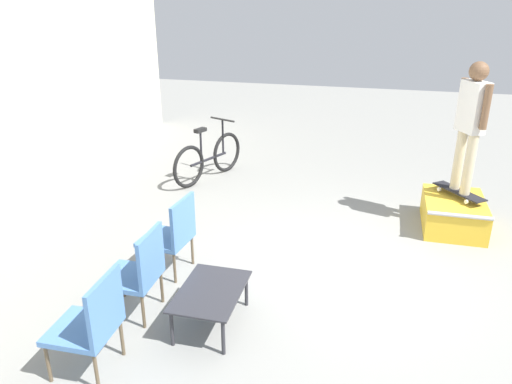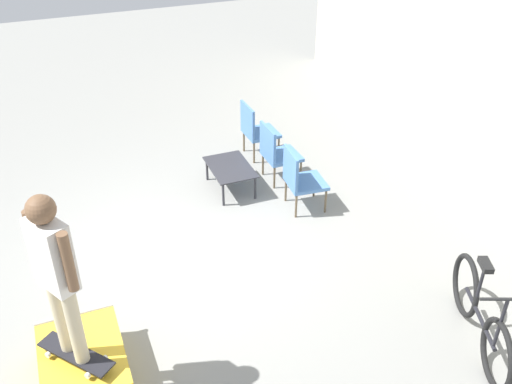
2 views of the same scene
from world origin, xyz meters
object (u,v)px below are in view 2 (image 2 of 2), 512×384
skateboard_on_ramp (76,354)px  patio_chair_center (276,151)px  person_skater (55,268)px  skate_ramp_box (84,367)px  coffee_table (230,169)px  patio_chair_right (300,178)px  bicycle (481,316)px  patio_chair_left (256,128)px

skateboard_on_ramp → patio_chair_center: bearing=92.8°
person_skater → skate_ramp_box: bearing=126.1°
coffee_table → patio_chair_right: (0.84, 0.74, 0.15)m
patio_chair_center → bicycle: bearing=-171.5°
patio_chair_center → bicycle: bicycle is taller
patio_chair_left → bicycle: bicycle is taller
bicycle → patio_chair_right: bearing=-146.2°
skate_ramp_box → skateboard_on_ramp: (0.09, -0.04, 0.29)m
patio_chair_right → bicycle: (3.01, 0.63, -0.12)m
coffee_table → bicycle: bicycle is taller
patio_chair_right → person_skater: bearing=127.9°
coffee_table → patio_chair_left: patio_chair_left is taller
coffee_table → bicycle: (3.84, 1.37, 0.03)m
coffee_table → patio_chair_center: 0.76m
person_skater → coffee_table: size_ratio=1.96×
patio_chair_right → patio_chair_left: bearing=5.1°
patio_chair_right → skate_ramp_box: bearing=127.1°
skate_ramp_box → patio_chair_center: patio_chair_center is taller
skateboard_on_ramp → patio_chair_right: 3.91m
patio_chair_left → bicycle: size_ratio=0.58×
person_skater → bicycle: size_ratio=1.08×
bicycle → skateboard_on_ramp: bearing=-80.9°
person_skater → patio_chair_center: (-2.95, 3.29, -1.02)m
patio_chair_left → patio_chair_center: size_ratio=1.00×
coffee_table → patio_chair_left: (-0.84, 0.74, 0.15)m
skateboard_on_ramp → person_skater: bearing=77.4°
skate_ramp_box → patio_chair_center: 4.33m
skateboard_on_ramp → bicycle: bearing=38.0°
person_skater → patio_chair_right: 4.04m
patio_chair_right → bicycle: bicycle is taller
skate_ramp_box → patio_chair_center: size_ratio=1.19×
patio_chair_left → patio_chair_right: bearing=178.7°
person_skater → bicycle: bearing=48.4°
skate_ramp_box → patio_chair_left: size_ratio=1.19×
coffee_table → patio_chair_right: size_ratio=0.95×
person_skater → patio_chair_right: person_skater is taller
skateboard_on_ramp → patio_chair_right: (-2.12, 3.29, 0.00)m
skate_ramp_box → coffee_table: skate_ramp_box is taller
patio_chair_left → patio_chair_center: 0.84m
skate_ramp_box → coffee_table: bearing=138.8°
bicycle → coffee_table: bearing=-138.4°
patio_chair_left → person_skater: bearing=137.8°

